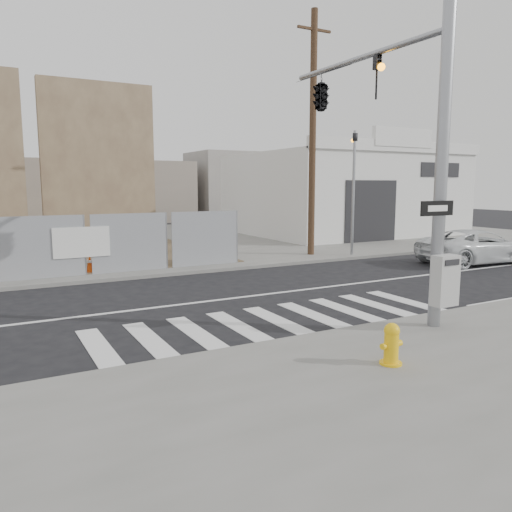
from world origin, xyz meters
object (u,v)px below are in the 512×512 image
traffic_cone_d (90,264)px  auto_shop (342,194)px  signal_pole (355,116)px  fire_hydrant (391,344)px  suv (477,246)px

traffic_cone_d → auto_shop: bearing=24.7°
signal_pole → traffic_cone_d: (-5.21, 7.33, -4.35)m
auto_shop → fire_hydrant: (-13.95, -19.06, -2.07)m
auto_shop → fire_hydrant: bearing=-126.2°
signal_pole → auto_shop: size_ratio=0.58×
signal_pole → auto_shop: bearing=52.5°
fire_hydrant → suv: suv is taller
fire_hydrant → suv: (11.28, 7.07, 0.20)m
fire_hydrant → auto_shop: bearing=45.0°
auto_shop → traffic_cone_d: (-16.71, -7.68, -2.11)m
signal_pole → suv: 10.20m
signal_pole → traffic_cone_d: size_ratio=11.10×
auto_shop → signal_pole: bearing=-127.5°
auto_shop → fire_hydrant: auto_shop is taller
fire_hydrant → traffic_cone_d: size_ratio=1.12×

